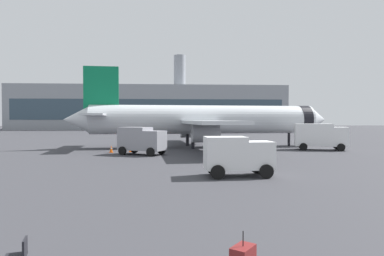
% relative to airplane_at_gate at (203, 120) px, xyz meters
% --- Properties ---
extents(airplane_at_gate, '(35.77, 32.30, 10.50)m').
position_rel_airplane_at_gate_xyz_m(airplane_at_gate, '(0.00, 0.00, 0.00)').
color(airplane_at_gate, silver).
rests_on(airplane_at_gate, ground).
extents(service_truck, '(5.28, 4.17, 2.90)m').
position_rel_airplane_at_gate_xyz_m(service_truck, '(-7.46, -9.42, -2.05)').
color(service_truck, gray).
rests_on(service_truck, ground).
extents(fuel_truck, '(6.43, 4.06, 3.20)m').
position_rel_airplane_at_gate_xyz_m(fuel_truck, '(13.77, -5.25, -1.88)').
color(fuel_truck, white).
rests_on(fuel_truck, ground).
extents(cargo_van, '(4.45, 2.42, 2.60)m').
position_rel_airplane_at_gate_xyz_m(cargo_van, '(-0.11, -23.60, -2.21)').
color(cargo_van, white).
rests_on(cargo_van, ground).
extents(safety_cone_near, '(0.44, 0.44, 0.66)m').
position_rel_airplane_at_gate_xyz_m(safety_cone_near, '(-8.91, -6.45, -3.33)').
color(safety_cone_near, '#F2590C').
rests_on(safety_cone_near, ground).
extents(safety_cone_mid, '(0.44, 0.44, 0.84)m').
position_rel_airplane_at_gate_xyz_m(safety_cone_mid, '(-11.03, -6.92, -3.24)').
color(safety_cone_mid, '#F2590C').
rests_on(safety_cone_mid, ground).
extents(gate_chair, '(0.58, 0.58, 0.86)m').
position_rel_airplane_at_gate_xyz_m(gate_chair, '(-8.15, -37.18, -3.16)').
color(gate_chair, black).
rests_on(gate_chair, ground).
extents(terminal_building, '(99.39, 20.62, 28.02)m').
position_rel_airplane_at_gate_xyz_m(terminal_building, '(-11.34, 84.31, 4.45)').
color(terminal_building, gray).
rests_on(terminal_building, ground).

